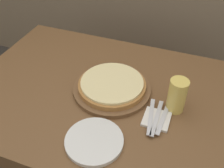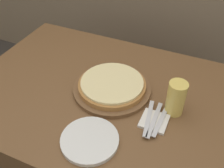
{
  "view_description": "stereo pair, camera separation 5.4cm",
  "coord_description": "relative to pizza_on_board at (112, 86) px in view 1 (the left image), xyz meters",
  "views": [
    {
      "loc": [
        0.39,
        -0.84,
        1.53
      ],
      "look_at": [
        0.06,
        0.02,
        0.74
      ],
      "focal_mm": 42.0,
      "sensor_mm": 36.0,
      "label": 1
    },
    {
      "loc": [
        0.44,
        -0.82,
        1.53
      ],
      "look_at": [
        0.06,
        0.02,
        0.74
      ],
      "focal_mm": 42.0,
      "sensor_mm": 36.0,
      "label": 2
    }
  ],
  "objects": [
    {
      "name": "pizza_on_board",
      "position": [
        0.0,
        0.0,
        0.0
      ],
      "size": [
        0.36,
        0.36,
        0.06
      ],
      "color": "brown",
      "rests_on": "dining_table"
    },
    {
      "name": "dining_table",
      "position": [
        -0.06,
        -0.02,
        -0.38
      ],
      "size": [
        1.25,
        0.92,
        0.7
      ],
      "color": "brown",
      "rests_on": "ground_plane"
    },
    {
      "name": "dinner_plate",
      "position": [
        0.04,
        -0.31,
        -0.02
      ],
      "size": [
        0.23,
        0.23,
        0.02
      ],
      "color": "silver",
      "rests_on": "dining_table"
    },
    {
      "name": "spoon",
      "position": [
        0.27,
        -0.11,
        -0.01
      ],
      "size": [
        0.03,
        0.18,
        0.0
      ],
      "color": "silver",
      "rests_on": "napkin_stack"
    },
    {
      "name": "dinner_knife",
      "position": [
        0.24,
        -0.11,
        -0.01
      ],
      "size": [
        0.02,
        0.21,
        0.0
      ],
      "color": "silver",
      "rests_on": "napkin_stack"
    },
    {
      "name": "beer_glass",
      "position": [
        0.3,
        -0.02,
        0.06
      ],
      "size": [
        0.08,
        0.08,
        0.16
      ],
      "color": "#E5C65B",
      "rests_on": "dining_table"
    },
    {
      "name": "fork",
      "position": [
        0.22,
        -0.11,
        -0.01
      ],
      "size": [
        0.05,
        0.21,
        0.0
      ],
      "color": "silver",
      "rests_on": "napkin_stack"
    },
    {
      "name": "napkin_stack",
      "position": [
        0.24,
        -0.11,
        -0.02
      ],
      "size": [
        0.11,
        0.11,
        0.01
      ],
      "color": "white",
      "rests_on": "dining_table"
    }
  ]
}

